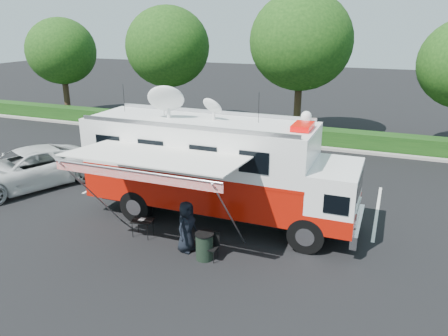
{
  "coord_description": "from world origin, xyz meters",
  "views": [
    {
      "loc": [
        5.66,
        -13.83,
        7.11
      ],
      "look_at": [
        0.0,
        0.5,
        1.9
      ],
      "focal_mm": 35.0,
      "sensor_mm": 36.0,
      "label": 1
    }
  ],
  "objects_px": {
    "command_truck": "(217,168)",
    "trash_bin": "(205,246)",
    "white_suv": "(28,187)",
    "folding_table": "(142,221)"
  },
  "relations": [
    {
      "from": "folding_table",
      "to": "command_truck",
      "type": "bearing_deg",
      "value": 49.82
    },
    {
      "from": "command_truck",
      "to": "white_suv",
      "type": "height_order",
      "value": "command_truck"
    },
    {
      "from": "folding_table",
      "to": "trash_bin",
      "type": "height_order",
      "value": "trash_bin"
    },
    {
      "from": "white_suv",
      "to": "folding_table",
      "type": "relative_size",
      "value": 7.45
    },
    {
      "from": "trash_bin",
      "to": "command_truck",
      "type": "bearing_deg",
      "value": 104.71
    },
    {
      "from": "command_truck",
      "to": "folding_table",
      "type": "relative_size",
      "value": 12.08
    },
    {
      "from": "command_truck",
      "to": "trash_bin",
      "type": "distance_m",
      "value": 3.31
    },
    {
      "from": "white_suv",
      "to": "folding_table",
      "type": "xyz_separation_m",
      "value": [
        7.37,
        -2.2,
        0.57
      ]
    },
    {
      "from": "command_truck",
      "to": "trash_bin",
      "type": "xyz_separation_m",
      "value": [
        0.73,
        -2.79,
        -1.61
      ]
    },
    {
      "from": "command_truck",
      "to": "white_suv",
      "type": "relative_size",
      "value": 1.62
    }
  ]
}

